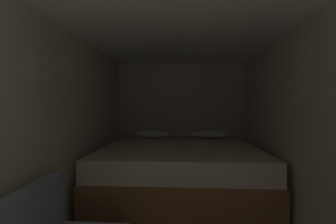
% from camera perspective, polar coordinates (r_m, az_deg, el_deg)
% --- Properties ---
extents(wall_back, '(2.35, 0.05, 2.11)m').
position_cam_1_polar(wall_back, '(4.60, 2.89, -2.10)').
color(wall_back, beige).
rests_on(wall_back, ground).
extents(wall_left, '(0.05, 4.78, 2.11)m').
position_cam_1_polar(wall_left, '(2.50, -25.18, -5.25)').
color(wall_left, beige).
rests_on(wall_left, ground).
extents(wall_right, '(0.05, 4.78, 2.11)m').
position_cam_1_polar(wall_right, '(2.46, 30.33, -5.40)').
color(wall_right, beige).
rests_on(wall_right, ground).
extents(ceiling_slab, '(2.35, 4.78, 0.05)m').
position_cam_1_polar(ceiling_slab, '(2.32, 2.38, 21.50)').
color(ceiling_slab, white).
rests_on(ceiling_slab, wall_left).
extents(bed, '(2.13, 2.04, 0.92)m').
position_cam_1_polar(bed, '(3.63, 2.73, -13.68)').
color(bed, olive).
rests_on(bed, ground).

